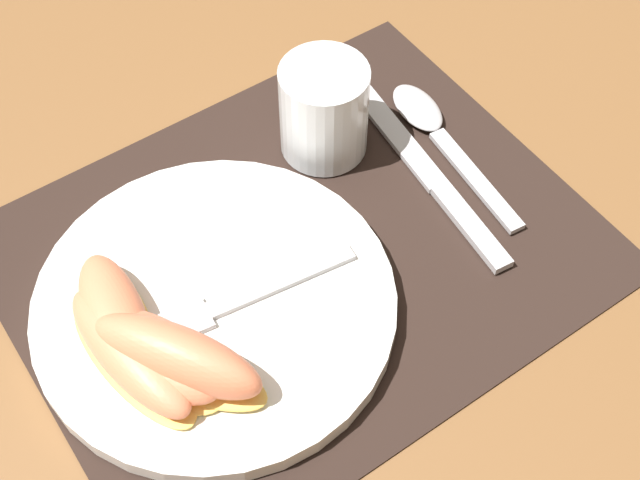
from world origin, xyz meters
The scene contains 11 objects.
ground_plane centered at (0.00, 0.00, 0.00)m, with size 3.00×3.00×0.00m, color brown.
placemat centered at (0.00, 0.00, 0.00)m, with size 0.44×0.35×0.00m.
plate centered at (-0.08, -0.01, 0.01)m, with size 0.27×0.27×0.02m.
juice_glass centered at (0.08, 0.08, 0.04)m, with size 0.07×0.07×0.08m.
knife centered at (0.13, 0.00, 0.01)m, with size 0.04×0.23×0.01m.
spoon centered at (0.16, 0.04, 0.01)m, with size 0.04×0.18×0.01m.
fork centered at (-0.08, -0.02, 0.02)m, with size 0.19×0.04×0.00m.
citrus_wedge_0 centered at (-0.15, 0.01, 0.03)m, with size 0.07×0.13×0.03m.
citrus_wedge_1 centered at (-0.16, -0.02, 0.03)m, with size 0.06×0.14×0.03m.
citrus_wedge_2 centered at (-0.14, -0.04, 0.03)m, with size 0.09×0.12×0.03m.
citrus_wedge_3 centered at (-0.13, -0.05, 0.04)m, with size 0.11×0.13×0.05m.
Camera 1 is at (-0.21, -0.34, 0.57)m, focal length 50.00 mm.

